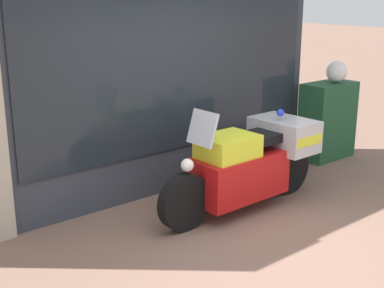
{
  "coord_description": "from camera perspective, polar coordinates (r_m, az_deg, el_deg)",
  "views": [
    {
      "loc": [
        -3.59,
        -3.3,
        2.47
      ],
      "look_at": [
        0.22,
        1.3,
        0.74
      ],
      "focal_mm": 50.0,
      "sensor_mm": 36.0,
      "label": 1
    }
  ],
  "objects": [
    {
      "name": "paramedic_motorcycle",
      "position": [
        6.23,
        6.24,
        -1.79
      ],
      "size": [
        2.32,
        0.79,
        1.26
      ],
      "rotation": [
        0.0,
        0.0,
        3.15
      ],
      "color": "black",
      "rests_on": "ground"
    },
    {
      "name": "utility_cabinet",
      "position": [
        8.3,
        14.24,
        2.43
      ],
      "size": [
        0.86,
        0.45,
        1.15
      ],
      "primitive_type": "cube",
      "color": "#1E4C2D",
      "rests_on": "ground"
    },
    {
      "name": "white_helmet",
      "position": [
        8.23,
        15.18,
        7.44
      ],
      "size": [
        0.31,
        0.31,
        0.31
      ],
      "primitive_type": "sphere",
      "color": "white",
      "rests_on": "utility_cabinet"
    },
    {
      "name": "window_display",
      "position": [
        6.96,
        -2.66,
        -0.4
      ],
      "size": [
        4.04,
        0.3,
        2.09
      ],
      "color": "slate",
      "rests_on": "ground"
    },
    {
      "name": "shop_building",
      "position": [
        6.2,
        -8.84,
        11.71
      ],
      "size": [
        5.45,
        0.55,
        4.01
      ],
      "color": "#333842",
      "rests_on": "ground"
    },
    {
      "name": "ground_plane",
      "position": [
        5.47,
        7.04,
        -10.84
      ],
      "size": [
        60.0,
        60.0,
        0.0
      ],
      "primitive_type": "plane",
      "color": "#7A5B4C"
    }
  ]
}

